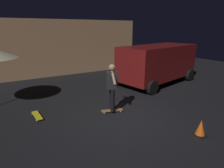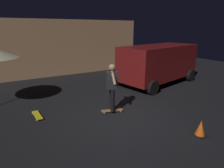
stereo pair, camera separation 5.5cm
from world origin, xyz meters
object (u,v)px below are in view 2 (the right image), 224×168
at_px(parked_van, 159,62).
at_px(skateboard_ridden, 112,110).
at_px(skater, 112,84).
at_px(skateboard_spare, 37,115).
at_px(traffic_cone, 200,129).

xyz_separation_m(parked_van, skateboard_ridden, (-4.03, -2.03, -1.11)).
xyz_separation_m(parked_van, skater, (-4.03, -2.03, -0.12)).
relative_size(skateboard_spare, traffic_cone, 1.72).
xyz_separation_m(skateboard_spare, skater, (2.41, -0.92, 0.98)).
bearing_deg(skateboard_ridden, traffic_cone, -61.89).
distance_m(skateboard_spare, skater, 2.76).
relative_size(skateboard_ridden, skater, 0.48).
xyz_separation_m(skateboard_ridden, traffic_cone, (1.37, -2.57, 0.16)).
bearing_deg(traffic_cone, skater, 118.11).
bearing_deg(skateboard_spare, skateboard_ridden, -20.93).
distance_m(skateboard_spare, traffic_cone, 5.15).
bearing_deg(skateboard_ridden, skateboard_spare, 159.07).
bearing_deg(parked_van, skateboard_spare, -170.20).
bearing_deg(parked_van, traffic_cone, -119.99).
xyz_separation_m(skateboard_ridden, skateboard_spare, (-2.41, 0.92, 0.00)).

